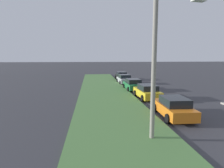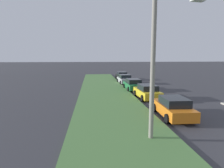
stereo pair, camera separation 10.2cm
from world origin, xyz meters
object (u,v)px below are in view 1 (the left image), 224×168
parked_car_yellow (147,92)px  parked_car_black (121,76)px  parked_car_orange (174,107)px  streetlight (161,56)px  parked_car_green (133,85)px  parked_car_silver (124,79)px

parked_car_yellow → parked_car_black: size_ratio=1.00×
parked_car_orange → streetlight: size_ratio=0.58×
parked_car_green → parked_car_silver: 6.17m
streetlight → parked_car_yellow: bearing=-13.4°
parked_car_orange → parked_car_green: bearing=3.6°
parked_car_yellow → streetlight: size_ratio=0.58×
parked_car_green → parked_car_black: 11.55m
parked_car_yellow → parked_car_silver: size_ratio=1.00×
parked_car_green → parked_car_silver: (6.17, 0.07, 0.00)m
parked_car_orange → parked_car_yellow: size_ratio=0.99×
parked_car_orange → parked_car_yellow: (6.26, 0.09, 0.00)m
parked_car_yellow → parked_car_black: 16.78m
streetlight → parked_car_green: bearing=-7.5°
parked_car_yellow → parked_car_silver: 11.41m
parked_car_orange → streetlight: streetlight is taller
parked_car_green → parked_car_black: (11.54, -0.32, 0.00)m
parked_car_silver → streetlight: size_ratio=0.58×
parked_car_yellow → parked_car_black: (16.78, 0.03, 0.00)m
parked_car_orange → parked_car_silver: 17.67m
parked_car_silver → parked_car_black: 5.39m
parked_car_yellow → parked_car_green: same height
parked_car_black → streetlight: size_ratio=0.58×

